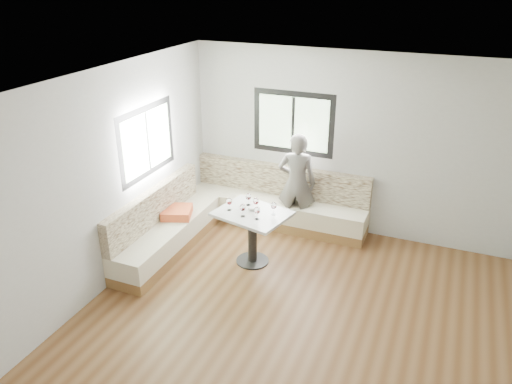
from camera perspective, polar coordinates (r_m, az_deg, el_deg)
room at (r=5.46m, az=4.32°, el=-2.23°), size 5.01×5.01×2.81m
banquette at (r=7.74m, az=-2.92°, el=-2.67°), size 2.90×2.80×0.95m
table at (r=6.91m, az=-0.42°, el=-3.80°), size 1.10×0.94×0.78m
person at (r=7.70m, az=4.68°, el=1.02°), size 0.64×0.48×1.61m
olive_ramekin at (r=6.88m, az=-0.48°, el=-1.90°), size 0.10×0.10×0.04m
wine_glass_a at (r=6.83m, az=-3.08°, el=-1.13°), size 0.08×0.08×0.18m
wine_glass_b at (r=6.66m, az=-1.54°, el=-1.83°), size 0.08×0.08×0.18m
wine_glass_c at (r=6.58m, az=0.15°, el=-2.16°), size 0.08×0.08×0.18m
wine_glass_d at (r=6.83m, az=-0.03°, el=-1.11°), size 0.08×0.08×0.18m
wine_glass_e at (r=6.71m, az=2.04°, el=-1.61°), size 0.08×0.08×0.18m
wine_glass_f at (r=6.97m, az=-0.88°, el=-0.57°), size 0.08×0.08×0.18m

